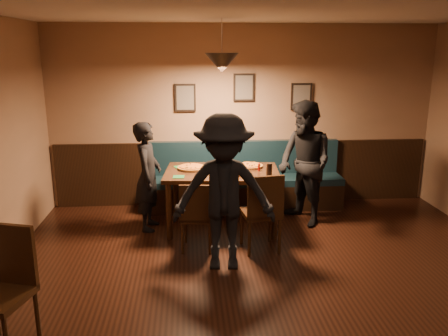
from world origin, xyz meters
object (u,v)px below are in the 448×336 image
at_px(diner_front, 224,193).
at_px(tabasco_bottle, 259,167).
at_px(diner_right, 305,164).
at_px(soda_glass, 269,169).
at_px(chair_near_right, 261,211).
at_px(booth_bench, 245,177).
at_px(chair_near_left, 197,215).
at_px(dining_table, 222,200).
at_px(diner_left, 148,176).

height_order(diner_front, tabasco_bottle, diner_front).
relative_size(diner_right, tabasco_bottle, 14.12).
bearing_deg(soda_glass, chair_near_right, -110.79).
distance_m(booth_bench, chair_near_left, 1.67).
relative_size(chair_near_left, soda_glass, 5.43).
bearing_deg(dining_table, diner_left, -178.74).
height_order(chair_near_left, diner_right, diner_right).
bearing_deg(diner_right, diner_front, -68.45).
height_order(diner_right, soda_glass, diner_right).
relative_size(dining_table, diner_front, 0.87).
bearing_deg(tabasco_bottle, diner_front, -116.43).
bearing_deg(diner_left, chair_near_left, -133.00).
bearing_deg(chair_near_left, tabasco_bottle, 42.48).
bearing_deg(soda_glass, diner_left, 168.09).
xyz_separation_m(chair_near_right, diner_left, (-1.42, 0.81, 0.25)).
relative_size(dining_table, chair_near_left, 1.74).
bearing_deg(chair_near_left, diner_right, 33.30).
distance_m(booth_bench, dining_table, 0.91).
bearing_deg(tabasco_bottle, dining_table, 174.26).
relative_size(chair_near_left, diner_right, 0.50).
height_order(chair_near_left, diner_front, diner_front).
bearing_deg(diner_front, chair_near_right, 46.23).
xyz_separation_m(chair_near_left, diner_front, (0.29, -0.51, 0.44)).
bearing_deg(diner_right, dining_table, -109.87).
bearing_deg(chair_near_right, dining_table, 111.75).
xyz_separation_m(chair_near_right, soda_glass, (0.18, 0.47, 0.40)).
height_order(diner_right, diner_front, diner_front).
xyz_separation_m(diner_front, soda_glass, (0.66, 0.91, 0.02)).
xyz_separation_m(chair_near_left, diner_left, (-0.65, 0.73, 0.31)).
distance_m(dining_table, soda_glass, 0.82).
bearing_deg(chair_near_right, soda_glass, 61.69).
distance_m(chair_near_right, diner_right, 1.19).
bearing_deg(booth_bench, chair_near_right, -89.96).
distance_m(chair_near_left, diner_front, 0.74).
height_order(diner_right, tabasco_bottle, diner_right).
distance_m(dining_table, diner_front, 1.28).
xyz_separation_m(booth_bench, soda_glass, (0.18, -1.08, 0.40)).
xyz_separation_m(booth_bench, diner_right, (0.75, -0.71, 0.37)).
bearing_deg(dining_table, chair_near_left, -113.29).
height_order(diner_left, diner_front, diner_front).
bearing_deg(chair_near_left, diner_left, 137.83).
bearing_deg(tabasco_bottle, chair_near_right, -96.50).
bearing_deg(dining_table, chair_near_right, -55.95).
xyz_separation_m(dining_table, chair_near_right, (0.42, -0.75, 0.09)).
bearing_deg(dining_table, tabasco_bottle, -0.96).
distance_m(chair_near_left, soda_glass, 1.13).
relative_size(chair_near_right, diner_left, 0.67).
relative_size(diner_right, soda_glass, 10.80).
height_order(booth_bench, chair_near_left, booth_bench).
xyz_separation_m(diner_right, soda_glass, (-0.57, -0.37, 0.03)).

